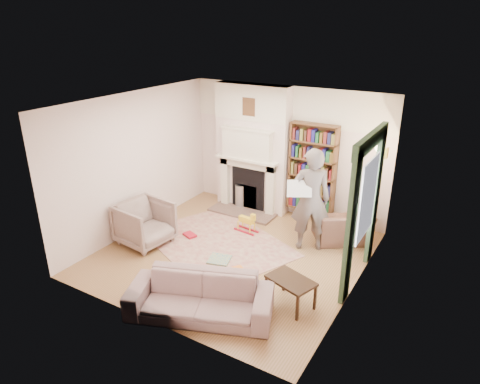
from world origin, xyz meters
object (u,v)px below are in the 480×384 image
Objects in this scene: armchair_left at (145,223)px; rocking_horse at (246,222)px; coffee_table at (290,292)px; bookcase at (312,168)px; armchair_reading at (342,225)px; man_reading at (311,200)px; paraffin_heater at (241,196)px; sofa at (200,297)px.

armchair_left is 2.02m from rocking_horse.
armchair_left is 3.25m from coffee_table.
rocking_horse is at bearing -125.50° from bookcase.
armchair_reading is 1.12× the size of armchair_left.
man_reading is 1.54m from rocking_horse.
armchair_reading is at bearing -51.14° from armchair_left.
paraffin_heater is (0.72, 2.41, -0.14)m from armchair_left.
man_reading is at bearing -25.31° from paraffin_heater.
bookcase is 0.88× the size of sofa.
rocking_horse is (-1.78, -0.64, -0.12)m from armchair_reading.
paraffin_heater is at bearing -172.22° from bookcase.
armchair_reading is (0.90, -0.60, -0.84)m from bookcase.
bookcase is 2.01× the size of armchair_left.
paraffin_heater reaches higher than rocking_horse.
paraffin_heater is at bearing 150.88° from coffee_table.
bookcase is 3.36× the size of paraffin_heater.
rocking_horse is (0.73, -1.01, -0.05)m from paraffin_heater.
armchair_reading is 3.44m from sofa.
armchair_reading is at bearing -33.42° from bookcase.
man_reading reaches higher than rocking_horse.
armchair_left is at bearing -131.49° from bookcase.
armchair_reading reaches higher than rocking_horse.
coffee_table is 2.49m from rocking_horse.
armchair_reading is 0.49× the size of sofa.
bookcase is 1.29m from man_reading.
armchair_left is 3.18m from man_reading.
sofa is at bearing -67.69° from rocking_horse.
coffee_table is at bearing -47.82° from paraffin_heater.
coffee_table is 1.40× the size of rocking_horse.
armchair_reading is at bearing 51.16° from sofa.
armchair_reading reaches higher than paraffin_heater.
man_reading is at bearing 56.33° from sofa.
man_reading reaches higher than coffee_table.
armchair_left is at bearing 129.09° from sofa.
man_reading is at bearing -56.05° from armchair_left.
armchair_left is 0.44× the size of sofa.
armchair_left is (-2.32, -2.63, -0.76)m from bookcase.
sofa is 1.37m from coffee_table.
armchair_left reaches higher than rocking_horse.
sofa is at bearing 37.72° from armchair_reading.
sofa is 3.94m from paraffin_heater.
bookcase is 1.79× the size of armchair_reading.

